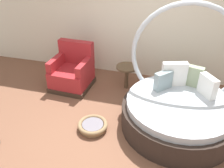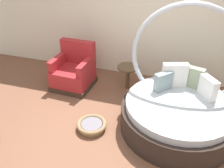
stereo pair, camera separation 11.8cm
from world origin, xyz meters
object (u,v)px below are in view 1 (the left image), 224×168
(pet_basket, at_px, (93,126))
(side_table, at_px, (127,70))
(red_armchair, at_px, (73,72))
(round_daybed, at_px, (179,106))

(pet_basket, xyz_separation_m, side_table, (0.27, 1.44, 0.35))
(red_armchair, xyz_separation_m, pet_basket, (0.87, -1.22, -0.26))
(red_armchair, relative_size, pet_basket, 1.84)
(round_daybed, xyz_separation_m, side_table, (-1.10, 0.91, 0.05))
(red_armchair, height_order, pet_basket, red_armchair)
(pet_basket, distance_m, side_table, 1.50)
(round_daybed, bearing_deg, red_armchair, 162.84)
(round_daybed, bearing_deg, pet_basket, -158.76)
(pet_basket, bearing_deg, round_daybed, 21.24)
(round_daybed, distance_m, red_armchair, 2.33)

